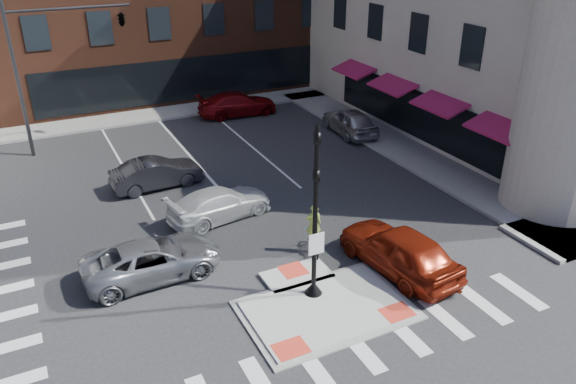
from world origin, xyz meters
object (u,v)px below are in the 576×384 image
bg_car_dark (157,173)px  white_pickup (220,203)px  silver_suv (153,259)px  red_sedan (399,249)px  bg_car_red (238,104)px  bg_car_silver (350,121)px  cyclist (313,237)px

bg_car_dark → white_pickup: bearing=-162.3°
silver_suv → bg_car_dark: size_ratio=1.15×
red_sedan → bg_car_dark: red_sedan is taller
white_pickup → bg_car_red: bearing=-34.7°
bg_car_dark → bg_car_silver: size_ratio=0.95×
cyclist → red_sedan: bearing=149.3°
silver_suv → cyclist: (5.80, -1.16, 0.00)m
red_sedan → bg_car_red: red_sedan is taller
bg_car_dark → silver_suv: bearing=161.1°
red_sedan → white_pickup: (-4.39, 6.56, -0.18)m
red_sedan → white_pickup: size_ratio=1.09×
white_pickup → red_sedan: bearing=-156.2°
silver_suv → bg_car_red: (9.40, 15.58, 0.06)m
silver_suv → bg_car_silver: size_ratio=1.09×
red_sedan → bg_car_red: (1.40, 19.11, -0.11)m
bg_car_red → cyclist: bearing=170.0°
red_sedan → bg_car_dark: (-6.00, 10.73, -0.15)m
white_pickup → cyclist: (2.19, -4.20, 0.02)m
silver_suv → bg_car_red: size_ratio=0.96×
red_sedan → white_pickup: bearing=-63.6°
white_pickup → cyclist: size_ratio=2.24×
bg_car_dark → bg_car_silver: 12.20m
bg_car_red → red_sedan: bearing=178.0°
bg_car_silver → silver_suv: bearing=37.7°
white_pickup → silver_suv: bearing=120.1°
white_pickup → cyclist: bearing=-162.5°
white_pickup → bg_car_dark: 4.47m
red_sedan → bg_car_dark: bearing=-68.2°
bg_car_silver → bg_car_red: bearing=-49.5°
white_pickup → bg_car_red: bg_car_red is taller
silver_suv → white_pickup: size_ratio=1.07×
bg_car_dark → bg_car_red: size_ratio=0.84×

